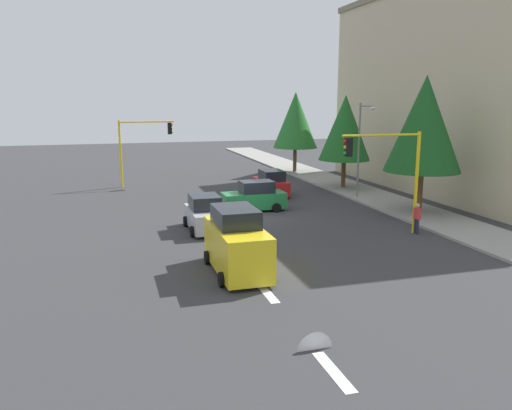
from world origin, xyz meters
TOP-DOWN VIEW (x-y plane):
  - ground_plane at (0.00, 0.00)m, footprint 120.00×120.00m
  - sidewalk_kerb at (-5.00, 10.50)m, footprint 80.00×4.00m
  - lane_arrow_near at (11.51, -3.00)m, footprint 2.40×1.10m
  - lane_arrow_mid at (17.51, -3.00)m, footprint 2.40×1.10m
  - apartment_block at (-5.71, 18.50)m, footprint 25.13×9.30m
  - traffic_signal_far_right at (-14.00, -5.68)m, footprint 0.36×4.59m
  - traffic_signal_near_left at (6.00, 5.68)m, footprint 0.36×4.59m
  - street_lamp_curbside at (-3.61, 9.20)m, footprint 2.15×0.28m
  - tree_roadside_far at (-18.00, 9.50)m, footprint 4.38×4.38m
  - tree_roadside_near at (2.00, 10.50)m, footprint 4.76×4.76m
  - tree_roadside_mid at (-8.00, 10.00)m, footprint 4.17×4.17m
  - delivery_van_yellow at (9.67, -3.51)m, footprint 4.80×2.22m
  - car_green at (-2.00, 0.64)m, footprint 2.07×4.13m
  - car_silver at (2.24, -3.46)m, footprint 3.94×2.11m
  - car_red at (-6.94, 3.41)m, footprint 4.08×2.10m
  - pedestrian_crossing at (6.27, 7.50)m, footprint 0.40×0.24m

SIDE VIEW (x-z plane):
  - ground_plane at x=0.00m, z-range 0.00..0.00m
  - lane_arrow_near at x=11.51m, z-range -0.54..0.56m
  - lane_arrow_mid at x=17.51m, z-range -0.54..0.56m
  - sidewalk_kerb at x=-5.00m, z-range 0.00..0.15m
  - car_silver at x=2.24m, z-range -0.09..1.89m
  - car_green at x=-2.00m, z-range -0.09..1.89m
  - car_red at x=-6.94m, z-range -0.09..1.89m
  - pedestrian_crossing at x=6.27m, z-range 0.06..1.76m
  - delivery_van_yellow at x=9.67m, z-range -0.11..2.67m
  - traffic_signal_near_left at x=6.00m, z-range 1.16..6.72m
  - traffic_signal_far_right at x=-14.00m, z-range 1.16..6.74m
  - street_lamp_curbside at x=-3.61m, z-range 0.85..7.85m
  - tree_roadside_mid at x=-8.00m, z-range 1.19..8.82m
  - tree_roadside_far at x=-18.00m, z-range 1.26..9.27m
  - tree_roadside_near at x=2.00m, z-range 1.38..10.11m
  - apartment_block at x=-5.71m, z-range 0.01..16.00m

